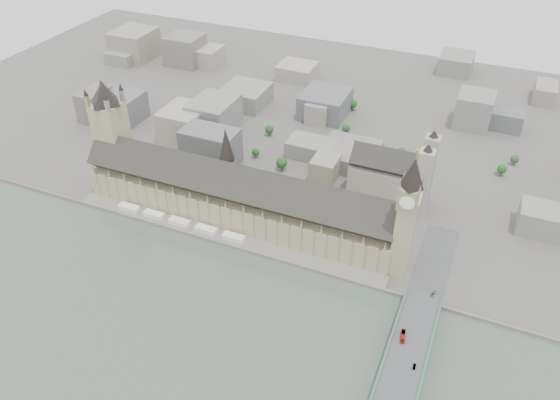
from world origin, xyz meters
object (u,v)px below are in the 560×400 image
at_px(palace_of_westminster, 236,197).
at_px(westminster_bridge, 399,381).
at_px(victoria_tower, 111,130).
at_px(car_silver, 414,366).
at_px(car_approach, 433,294).
at_px(elizabeth_tower, 407,211).
at_px(westminster_abbey, 393,177).
at_px(red_bus_north, 403,336).

bearing_deg(palace_of_westminster, westminster_bridge, -33.49).
distance_m(palace_of_westminster, victoria_tower, 126.41).
height_order(victoria_tower, car_silver, victoria_tower).
bearing_deg(car_silver, palace_of_westminster, 147.18).
xyz_separation_m(westminster_bridge, car_approach, (5.53, 73.37, 5.92)).
bearing_deg(westminster_bridge, car_approach, 85.69).
bearing_deg(car_approach, palace_of_westminster, 177.34).
relative_size(palace_of_westminster, elizabeth_tower, 2.47).
relative_size(victoria_tower, westminster_bridge, 0.31).
height_order(elizabeth_tower, westminster_abbey, elizabeth_tower).
bearing_deg(palace_of_westminster, westminster_abbey, 34.17).
relative_size(elizabeth_tower, red_bus_north, 10.02).
distance_m(elizabeth_tower, car_approach, 59.79).
xyz_separation_m(palace_of_westminster, car_silver, (168.11, -98.17, -11.76)).
relative_size(westminster_bridge, red_bus_north, 30.29).
bearing_deg(red_bus_north, westminster_bridge, -87.88).
xyz_separation_m(palace_of_westminster, red_bus_north, (156.72, -78.79, -10.96)).
distance_m(red_bus_north, car_silver, 22.49).
bearing_deg(westminster_abbey, red_bus_north, -73.45).
xyz_separation_m(elizabeth_tower, car_silver, (30.11, -86.47, -47.15)).
height_order(westminster_bridge, car_approach, car_approach).
distance_m(elizabeth_tower, westminster_bridge, 111.81).
distance_m(elizabeth_tower, red_bus_north, 83.66).
bearing_deg(red_bus_north, victoria_tower, 154.61).
height_order(victoria_tower, westminster_bridge, victoria_tower).
relative_size(palace_of_westminster, westminster_bridge, 0.82).
distance_m(car_silver, car_approach, 64.34).
relative_size(red_bus_north, car_silver, 2.56).
height_order(westminster_abbey, red_bus_north, westminster_abbey).
bearing_deg(palace_of_westminster, victoria_tower, 177.04).
bearing_deg(car_silver, victoria_tower, 157.66).
height_order(palace_of_westminster, victoria_tower, victoria_tower).
bearing_deg(palace_of_westminster, red_bus_north, -26.69).
relative_size(red_bus_north, car_approach, 1.95).
height_order(elizabeth_tower, car_silver, elizabeth_tower).
bearing_deg(westminster_bridge, palace_of_westminster, 146.51).
bearing_deg(car_silver, westminster_abbey, 105.71).
xyz_separation_m(victoria_tower, westminster_abbey, (232.92, 69.00, -30.12)).
xyz_separation_m(elizabeth_tower, car_approach, (29.53, -22.13, -47.04)).
xyz_separation_m(palace_of_westminster, westminster_bridge, (162.00, -107.20, -17.58)).
relative_size(palace_of_westminster, victoria_tower, 2.65).
relative_size(victoria_tower, car_silver, 23.82).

